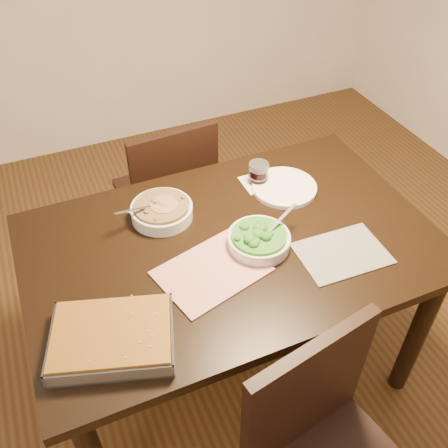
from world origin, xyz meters
The scene contains 11 objects.
ground centered at (0.00, 0.00, 0.00)m, with size 4.00×4.00×0.00m, color #422713.
table centered at (0.00, 0.00, 0.65)m, with size 1.40×0.90×0.75m.
magazine_a centered at (-0.12, -0.10, 0.75)m, with size 0.33×0.24×0.01m, color #C03C36.
magazine_b centered at (0.32, -0.20, 0.75)m, with size 0.29×0.21×0.01m, color #25262D.
coaster centered at (0.23, 0.26, 0.75)m, with size 0.12×0.12×0.00m, color white.
stew_bowl centered at (-0.18, 0.22, 0.78)m, with size 0.25×0.23×0.09m.
broccoli_bowl centered at (0.08, -0.05, 0.78)m, with size 0.24×0.22×0.08m.
baking_dish centered at (-0.47, -0.25, 0.78)m, with size 0.40×0.34×0.06m.
wine_tumbler centered at (0.23, 0.26, 0.80)m, with size 0.08×0.08×0.09m.
dinner_plate centered at (0.31, 0.19, 0.76)m, with size 0.25×0.25×0.02m, color white.
chair_far centered at (-0.02, 0.69, 0.48)m, with size 0.43×0.43×0.86m.
Camera 1 is at (-0.51, -1.12, 1.94)m, focal length 40.00 mm.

